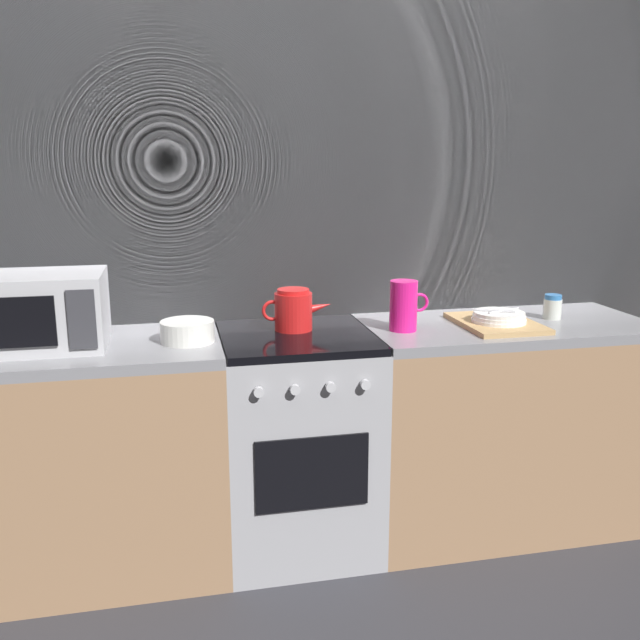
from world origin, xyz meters
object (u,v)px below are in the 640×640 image
(microwave, at_px, (39,311))
(spice_jar, at_px, (552,307))
(kettle, at_px, (294,310))
(pitcher, at_px, (404,306))
(stove_unit, at_px, (297,441))
(dish_pile, at_px, (497,320))
(mixing_bowl, at_px, (187,331))

(microwave, relative_size, spice_jar, 4.38)
(kettle, height_order, pitcher, pitcher)
(stove_unit, distance_m, dish_pile, 0.95)
(dish_pile, relative_size, spice_jar, 3.81)
(stove_unit, xyz_separation_m, dish_pile, (0.83, -0.05, 0.47))
(microwave, relative_size, dish_pile, 1.15)
(stove_unit, distance_m, kettle, 0.54)
(kettle, xyz_separation_m, mixing_bowl, (-0.42, -0.10, -0.04))
(microwave, xyz_separation_m, pitcher, (1.37, -0.03, -0.03))
(mixing_bowl, distance_m, dish_pile, 1.25)
(microwave, relative_size, kettle, 1.62)
(mixing_bowl, bearing_deg, dish_pile, -0.67)
(dish_pile, bearing_deg, mixing_bowl, 179.33)
(microwave, bearing_deg, dish_pile, -1.44)
(stove_unit, xyz_separation_m, kettle, (0.00, 0.06, 0.53))
(pitcher, height_order, dish_pile, pitcher)
(stove_unit, distance_m, mixing_bowl, 0.65)
(stove_unit, height_order, mixing_bowl, mixing_bowl)
(mixing_bowl, bearing_deg, stove_unit, 4.76)
(mixing_bowl, xyz_separation_m, dish_pile, (1.25, -0.01, -0.02))
(pitcher, bearing_deg, spice_jar, 4.95)
(spice_jar, bearing_deg, stove_unit, -178.71)
(spice_jar, bearing_deg, dish_pile, -165.57)
(dish_pile, bearing_deg, kettle, 172.11)
(mixing_bowl, distance_m, spice_jar, 1.54)
(stove_unit, relative_size, mixing_bowl, 4.50)
(kettle, bearing_deg, pitcher, -13.15)
(kettle, xyz_separation_m, spice_jar, (1.12, -0.04, -0.03))
(pitcher, bearing_deg, kettle, 166.85)
(mixing_bowl, relative_size, spice_jar, 1.90)
(stove_unit, relative_size, kettle, 3.16)
(kettle, distance_m, pitcher, 0.44)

